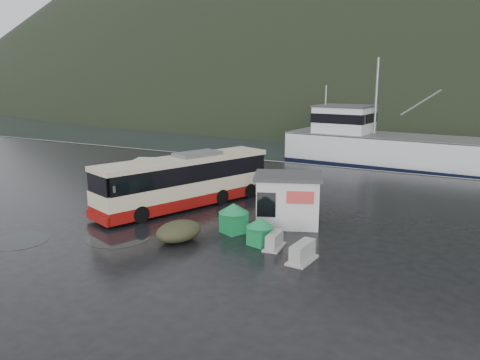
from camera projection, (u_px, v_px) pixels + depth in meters
The scene contains 13 objects.
ground at pixel (184, 221), 26.23m from camera, with size 160.00×160.00×0.00m, color black.
harbor_water at pixel (431, 109), 120.69m from camera, with size 300.00×180.00×0.02m, color black.
quay_edge at pixel (309, 165), 43.41m from camera, with size 160.00×0.60×1.50m, color #999993.
coach_bus at pixel (186, 206), 29.32m from camera, with size 2.98×11.87×3.35m, color beige, non-canonical shape.
white_van at pixel (141, 205), 29.60m from camera, with size 2.16×6.27×2.62m, color silver, non-canonical shape.
waste_bin_left at pixel (234, 232), 24.34m from camera, with size 1.13×1.13×1.58m, color #168041, non-canonical shape.
waste_bin_right at pixel (260, 245), 22.55m from camera, with size 0.96×0.96×1.34m, color #168041, non-canonical shape.
dome_tent at pixel (179, 241), 23.12m from camera, with size 1.80×2.51×0.99m, color #32341F, non-canonical shape.
ticket_kiosk at pixel (287, 224), 25.70m from camera, with size 3.59×2.72×2.81m, color silver, non-canonical shape.
jersey_barrier_a at pixel (274, 248), 22.14m from camera, with size 0.76×1.51×0.76m, color #999993, non-canonical shape.
jersey_barrier_b at pixel (302, 261), 20.52m from camera, with size 0.86×1.72×0.86m, color #999993, non-canonical shape.
fishing_trawler at pixel (405, 157), 47.46m from camera, with size 28.59×6.25×11.44m, color silver, non-canonical shape.
puddles at pixel (75, 239), 23.36m from camera, with size 7.06×5.78×0.01m.
Camera 1 is at (14.75, -20.59, 7.88)m, focal length 35.00 mm.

